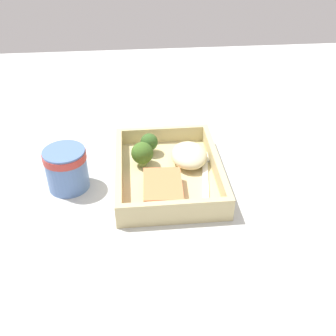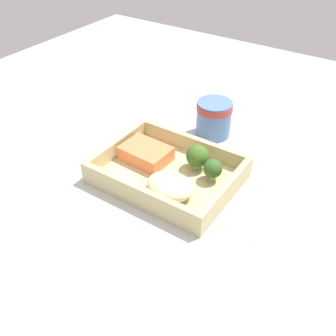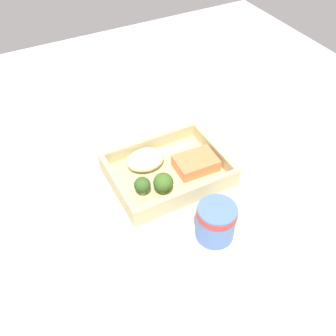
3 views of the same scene
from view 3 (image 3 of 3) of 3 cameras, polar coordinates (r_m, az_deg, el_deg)
The scene contains 10 objects.
ground_plane at distance 94.82cm, azimuth -0.00°, elevation -1.60°, with size 160.00×160.00×2.00cm, color #B7BAB8.
takeout_tray at distance 93.68cm, azimuth -0.00°, elevation -0.92°, with size 26.91×20.56×1.20cm, color #C5B581.
tray_rim at distance 92.04cm, azimuth -0.00°, elevation 0.11°, with size 26.91×20.56×3.48cm.
salmon_fillet at distance 93.65cm, azimuth 4.05°, elevation 0.71°, with size 9.83×7.08×2.97cm, color #F17E4A.
mashed_potatoes at distance 93.92cm, azimuth -3.31°, elevation 1.22°, with size 9.24×7.48×3.72cm, color beige.
broccoli_floret_1 at distance 86.98cm, azimuth -0.69°, elevation -2.18°, with size 4.54×4.54×5.21cm.
broccoli_floret_2 at distance 86.89cm, azimuth -3.75°, elevation -2.53°, with size 3.72×3.72×4.64cm.
fork at distance 98.02cm, azimuth -2.04°, elevation 2.20°, with size 15.87×4.07×0.44cm.
paper_cup at distance 79.89cm, azimuth 6.98°, elevation -7.57°, with size 8.17×8.17×8.35cm.
receipt_slip at distance 88.82cm, azimuth -15.45°, elevation -6.88°, with size 7.40×15.98×0.24cm, color white.
Camera 3 is at (30.83, 58.35, 67.09)cm, focal length 42.00 mm.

